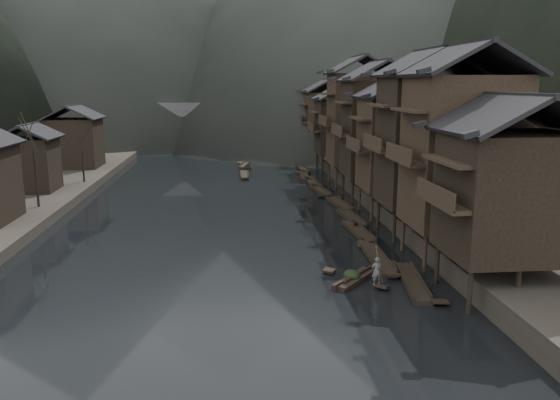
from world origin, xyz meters
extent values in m
plane|color=black|center=(0.00, 0.00, 0.00)|extent=(300.00, 300.00, 0.00)
cube|color=#2D2823|center=(35.00, 40.00, 0.90)|extent=(40.00, 200.00, 1.80)
cylinder|color=black|center=(14.20, -10.40, 1.30)|extent=(0.30, 0.30, 2.90)
cylinder|color=black|center=(14.20, -5.60, 1.30)|extent=(0.30, 0.30, 2.90)
cylinder|color=black|center=(16.95, -10.40, 1.30)|extent=(0.30, 0.30, 2.90)
cylinder|color=black|center=(16.95, -5.60, 1.30)|extent=(0.30, 0.30, 2.90)
cube|color=black|center=(17.30, -8.00, 6.20)|extent=(7.00, 6.00, 7.21)
cube|color=black|center=(13.30, -8.00, 5.84)|extent=(1.20, 5.70, 0.25)
cylinder|color=black|center=(14.20, -3.40, 1.30)|extent=(0.30, 0.30, 2.90)
cylinder|color=black|center=(14.20, 1.40, 1.30)|extent=(0.30, 0.30, 2.90)
cylinder|color=black|center=(16.95, -3.40, 1.30)|extent=(0.30, 0.30, 2.90)
cylinder|color=black|center=(16.95, 1.40, 1.30)|extent=(0.30, 0.30, 2.90)
cube|color=black|center=(17.30, -1.00, 7.83)|extent=(7.00, 6.00, 10.46)
cube|color=black|center=(13.30, -1.00, 7.31)|extent=(1.20, 5.70, 0.25)
cylinder|color=black|center=(14.20, 3.60, 1.30)|extent=(0.30, 0.30, 2.90)
cylinder|color=black|center=(14.20, 8.40, 1.30)|extent=(0.30, 0.30, 2.90)
cylinder|color=black|center=(16.95, 3.60, 1.30)|extent=(0.30, 0.30, 2.90)
cylinder|color=black|center=(16.95, 8.40, 1.30)|extent=(0.30, 0.30, 2.90)
cube|color=black|center=(17.30, 6.00, 7.86)|extent=(7.00, 6.00, 10.52)
cube|color=black|center=(13.30, 6.00, 7.34)|extent=(1.20, 5.70, 0.25)
cylinder|color=black|center=(14.20, 10.60, 1.30)|extent=(0.30, 0.30, 2.90)
cylinder|color=black|center=(14.20, 15.40, 1.30)|extent=(0.30, 0.30, 2.90)
cylinder|color=black|center=(16.95, 10.60, 1.30)|extent=(0.30, 0.30, 2.90)
cylinder|color=black|center=(16.95, 15.40, 1.30)|extent=(0.30, 0.30, 2.90)
cube|color=black|center=(17.30, 13.00, 6.93)|extent=(7.00, 6.00, 8.65)
cube|color=black|center=(13.30, 13.00, 6.49)|extent=(1.20, 5.70, 0.25)
cylinder|color=black|center=(14.20, 18.60, 1.30)|extent=(0.30, 0.30, 2.90)
cylinder|color=black|center=(14.20, 23.40, 1.30)|extent=(0.30, 0.30, 2.90)
cylinder|color=black|center=(16.95, 18.60, 1.30)|extent=(0.30, 0.30, 2.90)
cylinder|color=black|center=(16.95, 23.40, 1.30)|extent=(0.30, 0.30, 2.90)
cube|color=black|center=(17.30, 21.00, 7.71)|extent=(7.00, 6.00, 10.22)
cube|color=black|center=(13.30, 21.00, 7.20)|extent=(1.20, 5.70, 0.25)
cylinder|color=black|center=(14.20, 27.60, 1.30)|extent=(0.30, 0.30, 2.90)
cylinder|color=black|center=(14.20, 32.40, 1.30)|extent=(0.30, 0.30, 2.90)
cylinder|color=black|center=(16.95, 27.60, 1.30)|extent=(0.30, 0.30, 2.90)
cylinder|color=black|center=(16.95, 32.40, 1.30)|extent=(0.30, 0.30, 2.90)
cube|color=black|center=(17.30, 30.00, 8.19)|extent=(7.00, 6.00, 11.18)
cube|color=black|center=(13.30, 30.00, 7.63)|extent=(1.20, 5.70, 0.25)
cylinder|color=black|center=(14.20, 37.60, 1.30)|extent=(0.30, 0.30, 2.90)
cylinder|color=black|center=(14.20, 42.40, 1.30)|extent=(0.30, 0.30, 2.90)
cylinder|color=black|center=(16.95, 37.60, 1.30)|extent=(0.30, 0.30, 2.90)
cylinder|color=black|center=(16.95, 42.40, 1.30)|extent=(0.30, 0.30, 2.90)
cube|color=black|center=(17.30, 40.00, 6.46)|extent=(7.00, 6.00, 7.72)
cube|color=black|center=(13.30, 40.00, 6.07)|extent=(1.20, 5.70, 0.25)
cylinder|color=black|center=(14.20, 49.60, 1.30)|extent=(0.30, 0.30, 2.90)
cylinder|color=black|center=(14.20, 54.40, 1.30)|extent=(0.30, 0.30, 2.90)
cylinder|color=black|center=(16.95, 49.60, 1.30)|extent=(0.30, 0.30, 2.90)
cylinder|color=black|center=(16.95, 54.40, 1.30)|extent=(0.30, 0.30, 2.90)
cube|color=black|center=(17.30, 52.00, 6.89)|extent=(7.00, 6.00, 8.58)
cube|color=black|center=(13.30, 52.00, 6.46)|extent=(1.20, 5.70, 0.25)
cube|color=black|center=(-20.50, 24.00, 4.10)|extent=(5.00, 5.00, 5.80)
cube|color=black|center=(-20.50, 42.00, 4.60)|extent=(6.50, 6.50, 6.80)
cylinder|color=black|center=(-17.00, 15.56, 3.90)|extent=(0.24, 0.24, 5.40)
cylinder|color=black|center=(-17.00, 29.10, 3.22)|extent=(0.24, 0.24, 4.04)
cube|color=black|center=(12.59, -5.71, 0.15)|extent=(2.05, 7.10, 0.30)
cube|color=black|center=(12.59, -5.71, 0.33)|extent=(2.08, 6.97, 0.10)
cube|color=black|center=(12.13, -2.37, 0.29)|extent=(1.04, 0.98, 0.35)
cube|color=black|center=(13.05, -9.05, 0.29)|extent=(1.04, 0.98, 0.35)
cube|color=black|center=(11.62, -0.92, 0.15)|extent=(1.34, 7.40, 0.30)
cube|color=black|center=(11.62, -0.92, 0.33)|extent=(1.39, 7.25, 0.10)
cube|color=black|center=(11.50, 2.62, 0.29)|extent=(0.96, 0.93, 0.36)
cube|color=black|center=(11.73, -4.45, 0.29)|extent=(0.96, 0.93, 0.36)
cube|color=black|center=(11.99, 6.53, 0.15)|extent=(1.54, 6.80, 0.30)
cube|color=black|center=(11.99, 6.53, 0.33)|extent=(1.59, 6.67, 0.10)
cube|color=black|center=(12.20, 9.76, 0.29)|extent=(0.99, 0.89, 0.34)
cube|color=black|center=(11.77, 3.30, 0.29)|extent=(0.99, 0.89, 0.34)
cube|color=black|center=(12.44, 11.22, 0.15)|extent=(1.49, 6.60, 0.30)
cube|color=black|center=(12.44, 11.22, 0.33)|extent=(1.54, 6.47, 0.10)
cube|color=black|center=(12.62, 14.36, 0.29)|extent=(0.98, 0.86, 0.34)
cube|color=black|center=(12.25, 8.08, 0.29)|extent=(0.98, 0.86, 0.34)
cube|color=black|center=(12.52, 17.45, 0.15)|extent=(1.81, 6.28, 0.30)
cube|color=black|center=(12.52, 17.45, 0.33)|extent=(1.85, 6.17, 0.10)
cube|color=black|center=(12.86, 20.40, 0.29)|extent=(1.02, 0.87, 0.33)
cube|color=black|center=(12.17, 14.49, 0.29)|extent=(1.02, 0.87, 0.33)
cube|color=black|center=(11.76, 24.96, 0.15)|extent=(1.81, 6.72, 0.30)
cube|color=black|center=(11.76, 24.96, 0.33)|extent=(1.85, 6.59, 0.10)
cube|color=black|center=(12.10, 28.13, 0.29)|extent=(1.02, 0.91, 0.34)
cube|color=black|center=(11.42, 21.80, 0.29)|extent=(1.02, 0.91, 0.34)
cube|color=black|center=(11.65, 30.71, 0.15)|extent=(1.13, 6.51, 0.30)
cube|color=black|center=(11.65, 30.71, 0.33)|extent=(1.18, 6.38, 0.10)
cube|color=black|center=(11.63, 33.83, 0.29)|extent=(0.94, 0.81, 0.34)
cube|color=black|center=(11.66, 27.58, 0.29)|extent=(0.94, 0.81, 0.34)
cube|color=black|center=(11.27, 35.35, 0.15)|extent=(1.74, 6.63, 0.30)
cube|color=black|center=(11.27, 35.35, 0.33)|extent=(1.78, 6.50, 0.10)
cube|color=black|center=(10.96, 38.48, 0.29)|extent=(1.01, 0.89, 0.34)
cube|color=black|center=(11.58, 32.22, 0.29)|extent=(1.01, 0.89, 0.34)
cube|color=black|center=(12.00, 41.85, 0.15)|extent=(1.38, 6.56, 0.30)
cube|color=black|center=(12.00, 41.85, 0.33)|extent=(1.43, 6.43, 0.10)
cube|color=black|center=(12.13, 44.97, 0.29)|extent=(0.97, 0.84, 0.34)
cube|color=black|center=(11.86, 38.72, 0.29)|extent=(0.97, 0.84, 0.34)
cube|color=black|center=(3.18, 36.95, 0.15)|extent=(1.12, 5.78, 0.30)
cube|color=black|center=(3.18, 36.95, 0.33)|extent=(1.16, 5.66, 0.10)
cube|color=black|center=(3.13, 39.71, 0.29)|extent=(0.86, 0.73, 0.32)
cube|color=black|center=(3.24, 34.18, 0.29)|extent=(0.86, 0.73, 0.32)
cube|color=black|center=(3.46, 46.32, 0.15)|extent=(2.08, 5.61, 0.30)
cube|color=black|center=(3.46, 46.32, 0.33)|extent=(2.11, 5.51, 0.10)
cube|color=black|center=(2.93, 48.91, 0.29)|extent=(0.97, 0.84, 0.31)
cube|color=black|center=(3.98, 43.72, 0.29)|extent=(0.97, 0.84, 0.31)
cube|color=black|center=(6.97, 61.41, 0.15)|extent=(3.74, 4.30, 0.30)
cube|color=black|center=(6.97, 61.41, 0.33)|extent=(3.72, 4.26, 0.10)
cube|color=black|center=(5.55, 63.17, 0.29)|extent=(1.03, 0.99, 0.29)
cube|color=black|center=(8.39, 59.64, 0.29)|extent=(1.03, 0.99, 0.29)
cube|color=black|center=(-0.73, 71.04, 0.15)|extent=(4.22, 5.49, 0.30)
cube|color=black|center=(-0.73, 71.04, 0.33)|extent=(4.19, 5.42, 0.10)
cube|color=black|center=(0.91, 73.40, 0.29)|extent=(1.12, 1.09, 0.33)
cube|color=black|center=(-2.36, 68.68, 0.29)|extent=(1.12, 1.09, 0.33)
cube|color=#4C4C4F|center=(0.00, 72.00, 7.20)|extent=(40.00, 6.00, 1.60)
cube|color=#4C4C4F|center=(0.00, 69.30, 8.50)|extent=(40.00, 0.50, 1.00)
cube|color=#4C4C4F|center=(0.00, 74.70, 8.50)|extent=(40.00, 0.50, 1.00)
cube|color=#4C4C4F|center=(-14.00, 72.00, 3.20)|extent=(3.20, 6.00, 6.40)
cube|color=#4C4C4F|center=(-4.50, 72.00, 3.20)|extent=(3.20, 6.00, 6.40)
cube|color=#4C4C4F|center=(4.50, 72.00, 3.20)|extent=(3.20, 6.00, 6.40)
cube|color=#4C4C4F|center=(14.00, 72.00, 3.20)|extent=(3.20, 6.00, 6.40)
cube|color=black|center=(9.05, -4.82, 0.15)|extent=(3.57, 3.93, 0.30)
cube|color=black|center=(9.05, -4.82, 0.33)|extent=(3.55, 3.89, 0.10)
cube|color=black|center=(7.68, -3.23, 0.29)|extent=(0.97, 0.94, 0.29)
cube|color=black|center=(10.42, -6.41, 0.29)|extent=(0.97, 0.94, 0.29)
ellipsoid|color=black|center=(8.90, -4.65, 0.75)|extent=(1.04, 1.37, 0.63)
imported|color=#5E5F61|center=(10.13, -6.08, 1.34)|extent=(0.69, 0.49, 1.81)
cylinder|color=#8C7A51|center=(10.33, -6.08, 4.08)|extent=(1.37, 2.48, 3.66)
camera|label=1|loc=(1.12, -37.62, 12.49)|focal=35.00mm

